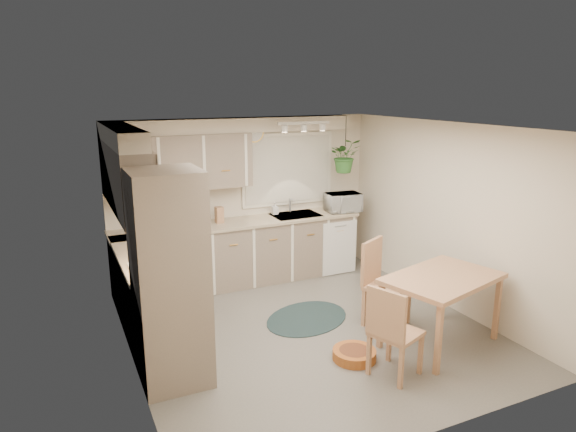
% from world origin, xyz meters
% --- Properties ---
extents(floor, '(4.20, 4.20, 0.00)m').
position_xyz_m(floor, '(0.00, 0.00, 0.00)').
color(floor, '#67645A').
rests_on(floor, ground).
extents(ceiling, '(4.20, 4.20, 0.00)m').
position_xyz_m(ceiling, '(0.00, 0.00, 2.40)').
color(ceiling, white).
rests_on(ceiling, wall_back).
extents(wall_back, '(4.00, 0.04, 2.40)m').
position_xyz_m(wall_back, '(0.00, 2.10, 1.20)').
color(wall_back, beige).
rests_on(wall_back, floor).
extents(wall_front, '(4.00, 0.04, 2.40)m').
position_xyz_m(wall_front, '(0.00, -2.10, 1.20)').
color(wall_front, beige).
rests_on(wall_front, floor).
extents(wall_left, '(0.04, 4.20, 2.40)m').
position_xyz_m(wall_left, '(-2.00, 0.00, 1.20)').
color(wall_left, beige).
rests_on(wall_left, floor).
extents(wall_right, '(0.04, 4.20, 2.40)m').
position_xyz_m(wall_right, '(2.00, 0.00, 1.20)').
color(wall_right, beige).
rests_on(wall_right, floor).
extents(base_cab_left, '(0.60, 1.85, 0.90)m').
position_xyz_m(base_cab_left, '(-1.70, 0.88, 0.45)').
color(base_cab_left, gray).
rests_on(base_cab_left, floor).
extents(base_cab_back, '(3.60, 0.60, 0.90)m').
position_xyz_m(base_cab_back, '(-0.20, 1.80, 0.45)').
color(base_cab_back, gray).
rests_on(base_cab_back, floor).
extents(counter_left, '(0.64, 1.89, 0.04)m').
position_xyz_m(counter_left, '(-1.69, 0.88, 0.92)').
color(counter_left, tan).
rests_on(counter_left, base_cab_left).
extents(counter_back, '(3.64, 0.64, 0.04)m').
position_xyz_m(counter_back, '(-0.20, 1.79, 0.92)').
color(counter_back, tan).
rests_on(counter_back, base_cab_back).
extents(oven_stack, '(0.65, 0.65, 2.10)m').
position_xyz_m(oven_stack, '(-1.68, -0.38, 1.05)').
color(oven_stack, gray).
rests_on(oven_stack, floor).
extents(wall_oven_face, '(0.02, 0.56, 0.58)m').
position_xyz_m(wall_oven_face, '(-1.35, -0.38, 1.05)').
color(wall_oven_face, silver).
rests_on(wall_oven_face, oven_stack).
extents(upper_cab_left, '(0.35, 2.00, 0.75)m').
position_xyz_m(upper_cab_left, '(-1.82, 1.00, 1.83)').
color(upper_cab_left, gray).
rests_on(upper_cab_left, wall_left).
extents(upper_cab_back, '(2.00, 0.35, 0.75)m').
position_xyz_m(upper_cab_back, '(-1.00, 1.93, 1.83)').
color(upper_cab_back, gray).
rests_on(upper_cab_back, wall_back).
extents(soffit_left, '(0.30, 2.00, 0.20)m').
position_xyz_m(soffit_left, '(-1.85, 1.00, 2.30)').
color(soffit_left, beige).
rests_on(soffit_left, wall_left).
extents(soffit_back, '(3.60, 0.30, 0.20)m').
position_xyz_m(soffit_back, '(-0.20, 1.95, 2.30)').
color(soffit_back, beige).
rests_on(soffit_back, wall_back).
extents(cooktop, '(0.52, 0.58, 0.02)m').
position_xyz_m(cooktop, '(-1.68, 0.30, 0.94)').
color(cooktop, silver).
rests_on(cooktop, counter_left).
extents(range_hood, '(0.40, 0.60, 0.14)m').
position_xyz_m(range_hood, '(-1.70, 0.30, 1.40)').
color(range_hood, silver).
rests_on(range_hood, upper_cab_left).
extents(window_blinds, '(1.40, 0.02, 1.00)m').
position_xyz_m(window_blinds, '(0.70, 2.07, 1.60)').
color(window_blinds, white).
rests_on(window_blinds, wall_back).
extents(window_frame, '(1.50, 0.02, 1.10)m').
position_xyz_m(window_frame, '(0.70, 2.08, 1.60)').
color(window_frame, silver).
rests_on(window_frame, wall_back).
extents(sink, '(0.70, 0.48, 0.10)m').
position_xyz_m(sink, '(0.70, 1.80, 0.90)').
color(sink, '#A8ACB0').
rests_on(sink, counter_back).
extents(dishwasher_front, '(0.58, 0.02, 0.83)m').
position_xyz_m(dishwasher_front, '(1.30, 1.49, 0.42)').
color(dishwasher_front, silver).
rests_on(dishwasher_front, base_cab_back).
extents(track_light_bar, '(0.80, 0.04, 0.04)m').
position_xyz_m(track_light_bar, '(0.70, 1.55, 2.33)').
color(track_light_bar, silver).
rests_on(track_light_bar, ceiling).
extents(wall_clock, '(0.30, 0.03, 0.30)m').
position_xyz_m(wall_clock, '(0.15, 2.07, 2.18)').
color(wall_clock, '#E2B54F').
rests_on(wall_clock, wall_back).
extents(dining_table, '(1.46, 1.16, 0.80)m').
position_xyz_m(dining_table, '(1.19, -0.89, 0.40)').
color(dining_table, tan).
rests_on(dining_table, floor).
extents(chair_left, '(0.58, 0.58, 0.96)m').
position_xyz_m(chair_left, '(0.35, -1.21, 0.48)').
color(chair_left, tan).
rests_on(chair_left, floor).
extents(chair_back, '(0.66, 0.66, 1.04)m').
position_xyz_m(chair_back, '(0.93, -0.25, 0.52)').
color(chair_back, tan).
rests_on(chair_back, floor).
extents(braided_rug, '(1.42, 1.27, 0.01)m').
position_xyz_m(braided_rug, '(0.13, 0.30, 0.01)').
color(braided_rug, black).
rests_on(braided_rug, floor).
extents(pet_bed, '(0.60, 0.60, 0.11)m').
position_xyz_m(pet_bed, '(0.14, -0.80, 0.05)').
color(pet_bed, '#9D4A1F').
rests_on(pet_bed, floor).
extents(microwave, '(0.54, 0.34, 0.35)m').
position_xyz_m(microwave, '(1.47, 1.70, 1.12)').
color(microwave, silver).
rests_on(microwave, counter_back).
extents(soap_bottle, '(0.09, 0.19, 0.09)m').
position_xyz_m(soap_bottle, '(0.42, 1.95, 0.98)').
color(soap_bottle, silver).
rests_on(soap_bottle, counter_back).
extents(hanging_plant, '(0.61, 0.64, 0.40)m').
position_xyz_m(hanging_plant, '(1.48, 1.70, 1.75)').
color(hanging_plant, '#30692A').
rests_on(hanging_plant, ceiling).
extents(coffee_maker, '(0.24, 0.27, 0.35)m').
position_xyz_m(coffee_maker, '(-0.91, 1.80, 1.11)').
color(coffee_maker, black).
rests_on(coffee_maker, counter_back).
extents(toaster, '(0.33, 0.23, 0.18)m').
position_xyz_m(toaster, '(-0.79, 1.82, 1.03)').
color(toaster, '#A8ACB0').
rests_on(toaster, counter_back).
extents(knife_block, '(0.11, 0.11, 0.23)m').
position_xyz_m(knife_block, '(-0.48, 1.85, 1.06)').
color(knife_block, tan).
rests_on(knife_block, counter_back).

